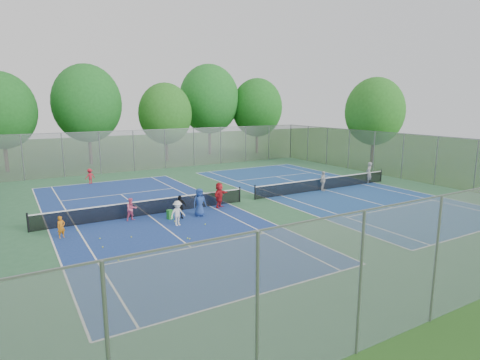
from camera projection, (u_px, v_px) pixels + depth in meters
name	position (u px, v px, depth m)	size (l,w,h in m)	color
ground	(247.00, 201.00, 27.55)	(120.00, 120.00, 0.00)	#224E18
court_pad	(247.00, 201.00, 27.55)	(32.00, 32.00, 0.01)	#2F643E
court_left	(148.00, 215.00, 24.05)	(10.97, 23.77, 0.01)	navy
court_right	(324.00, 190.00, 31.04)	(10.97, 23.77, 0.01)	navy
net_left	(148.00, 208.00, 23.97)	(12.87, 0.10, 0.91)	black
net_right	(324.00, 184.00, 30.95)	(12.87, 0.10, 0.91)	black
fence_north	(165.00, 149.00, 40.69)	(32.00, 0.10, 4.00)	gray
fence_east	(403.00, 156.00, 35.15)	(32.00, 0.10, 4.00)	gray
tree_nw	(1.00, 111.00, 38.03)	(6.40, 6.40, 9.58)	#443326
tree_nl	(87.00, 103.00, 42.74)	(7.20, 7.20, 10.69)	#443326
tree_nc	(165.00, 114.00, 45.27)	(6.00, 6.00, 8.85)	#443326
tree_nr	(209.00, 99.00, 50.98)	(7.60, 7.60, 11.42)	#443326
tree_ne	(257.00, 108.00, 52.49)	(6.60, 6.60, 9.77)	#443326
tree_side_e	(375.00, 111.00, 41.01)	(6.00, 6.00, 9.20)	#443326
ball_crate	(175.00, 213.00, 23.98)	(0.37, 0.37, 0.32)	blue
ball_hopper	(170.00, 215.00, 23.16)	(0.29, 0.29, 0.56)	#268D2D
student_a	(61.00, 227.00, 19.91)	(0.41, 0.27, 1.13)	orange
student_b	(131.00, 209.00, 22.85)	(0.65, 0.50, 1.33)	#E75A80
student_c	(178.00, 213.00, 21.91)	(0.90, 0.52, 1.40)	silver
student_d	(180.00, 207.00, 23.24)	(0.82, 0.34, 1.39)	black
student_e	(200.00, 202.00, 23.69)	(0.83, 0.54, 1.69)	navy
student_f	(219.00, 195.00, 25.65)	(1.53, 0.49, 1.65)	red
child_far_baseline	(90.00, 176.00, 33.22)	(0.82, 0.47, 1.27)	#B51927
instructor	(369.00, 173.00, 33.37)	(0.65, 0.43, 1.79)	gray
teen_court_b	(323.00, 181.00, 30.52)	(0.90, 0.37, 1.53)	beige
tennis_ball_0	(131.00, 237.00, 20.01)	(0.07, 0.07, 0.07)	gold
tennis_ball_1	(205.00, 225.00, 22.12)	(0.07, 0.07, 0.07)	#CFF539
tennis_ball_2	(118.00, 261.00, 17.07)	(0.07, 0.07, 0.07)	#C3EF37
tennis_ball_3	(100.00, 239.00, 19.81)	(0.07, 0.07, 0.07)	#C6DE33
tennis_ball_4	(103.00, 247.00, 18.63)	(0.07, 0.07, 0.07)	#B1C72E
tennis_ball_5	(190.00, 239.00, 19.76)	(0.07, 0.07, 0.07)	yellow
tennis_ball_6	(188.00, 239.00, 19.84)	(0.07, 0.07, 0.07)	#BFEB36
tennis_ball_7	(261.00, 233.00, 20.62)	(0.07, 0.07, 0.07)	#B4CB2F
tennis_ball_8	(77.00, 231.00, 21.03)	(0.07, 0.07, 0.07)	#AAC32D
tennis_ball_9	(175.00, 221.00, 22.69)	(0.07, 0.07, 0.07)	#CBEE37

